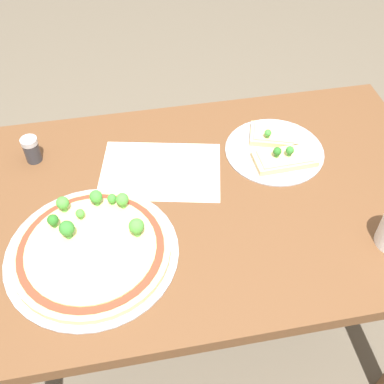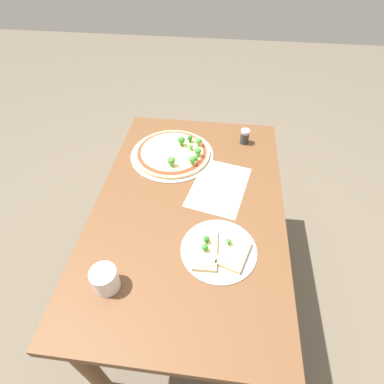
{
  "view_description": "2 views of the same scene",
  "coord_description": "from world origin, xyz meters",
  "px_view_note": "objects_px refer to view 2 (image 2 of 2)",
  "views": [
    {
      "loc": [
        0.19,
        0.77,
        1.62
      ],
      "look_at": [
        0.05,
        -0.01,
        0.76
      ],
      "focal_mm": 45.0,
      "sensor_mm": 36.0,
      "label": 1
    },
    {
      "loc": [
        -0.79,
        -0.11,
        1.63
      ],
      "look_at": [
        0.05,
        -0.01,
        0.76
      ],
      "focal_mm": 28.0,
      "sensor_mm": 36.0,
      "label": 2
    }
  ],
  "objects_px": {
    "dining_table": "(189,220)",
    "pizza_tray_slice": "(218,250)",
    "drinking_cup": "(105,279)",
    "condiment_shaker": "(245,136)",
    "pizza_tray_whole": "(173,153)"
  },
  "relations": [
    {
      "from": "pizza_tray_slice",
      "to": "drinking_cup",
      "type": "relative_size",
      "value": 3.21
    },
    {
      "from": "pizza_tray_whole",
      "to": "drinking_cup",
      "type": "height_order",
      "value": "drinking_cup"
    },
    {
      "from": "pizza_tray_slice",
      "to": "condiment_shaker",
      "type": "bearing_deg",
      "value": -7.74
    },
    {
      "from": "drinking_cup",
      "to": "dining_table",
      "type": "bearing_deg",
      "value": -29.4
    },
    {
      "from": "dining_table",
      "to": "pizza_tray_slice",
      "type": "distance_m",
      "value": 0.27
    },
    {
      "from": "pizza_tray_whole",
      "to": "pizza_tray_slice",
      "type": "height_order",
      "value": "pizza_tray_whole"
    },
    {
      "from": "condiment_shaker",
      "to": "pizza_tray_whole",
      "type": "bearing_deg",
      "value": 112.61
    },
    {
      "from": "dining_table",
      "to": "pizza_tray_slice",
      "type": "xyz_separation_m",
      "value": [
        -0.21,
        -0.13,
        0.12
      ]
    },
    {
      "from": "condiment_shaker",
      "to": "pizza_tray_slice",
      "type": "bearing_deg",
      "value": 172.26
    },
    {
      "from": "pizza_tray_slice",
      "to": "condiment_shaker",
      "type": "xyz_separation_m",
      "value": [
        0.64,
        -0.09,
        0.03
      ]
    },
    {
      "from": "drinking_cup",
      "to": "condiment_shaker",
      "type": "distance_m",
      "value": 0.92
    },
    {
      "from": "drinking_cup",
      "to": "condiment_shaker",
      "type": "height_order",
      "value": "drinking_cup"
    },
    {
      "from": "dining_table",
      "to": "pizza_tray_whole",
      "type": "relative_size",
      "value": 3.07
    },
    {
      "from": "dining_table",
      "to": "drinking_cup",
      "type": "bearing_deg",
      "value": 150.6
    },
    {
      "from": "pizza_tray_slice",
      "to": "drinking_cup",
      "type": "height_order",
      "value": "drinking_cup"
    }
  ]
}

